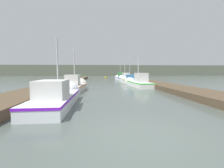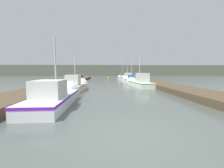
{
  "view_description": "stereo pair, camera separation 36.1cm",
  "coord_description": "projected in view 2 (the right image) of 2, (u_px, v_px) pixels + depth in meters",
  "views": [
    {
      "loc": [
        -1.04,
        -3.96,
        1.73
      ],
      "look_at": [
        -0.07,
        8.49,
        0.69
      ],
      "focal_mm": 24.0,
      "sensor_mm": 36.0,
      "label": 1
    },
    {
      "loc": [
        -0.68,
        -3.98,
        1.73
      ],
      "look_at": [
        -0.07,
        8.49,
        0.69
      ],
      "focal_mm": 24.0,
      "sensor_mm": 36.0,
      "label": 2
    }
  ],
  "objects": [
    {
      "name": "distant_shore_ridge",
      "position": [
        106.0,
        71.0,
        70.24
      ],
      "size": [
        120.0,
        16.0,
        4.46
      ],
      "color": "#565B4C",
      "rests_on": "ground_plane"
    },
    {
      "name": "dock_right",
      "position": [
        152.0,
        83.0,
        20.33
      ],
      "size": [
        2.73,
        40.0,
        0.42
      ],
      "color": "#4C3D2B",
      "rests_on": "ground_plane"
    },
    {
      "name": "fishing_boat_2",
      "position": [
        139.0,
        82.0,
        17.87
      ],
      "size": [
        2.07,
        6.25,
        4.34
      ],
      "rotation": [
        0.0,
        0.0,
        0.09
      ],
      "color": "silver",
      "rests_on": "ground_plane"
    },
    {
      "name": "mooring_piling_1",
      "position": [
        82.0,
        78.0,
        26.0
      ],
      "size": [
        0.37,
        0.37,
        1.22
      ],
      "color": "#473523",
      "rests_on": "ground_plane"
    },
    {
      "name": "fishing_boat_3",
      "position": [
        131.0,
        80.0,
        22.51
      ],
      "size": [
        2.01,
        5.45,
        4.89
      ],
      "rotation": [
        0.0,
        0.0,
        0.08
      ],
      "color": "silver",
      "rests_on": "ground_plane"
    },
    {
      "name": "fishing_boat_1",
      "position": [
        76.0,
        86.0,
        14.05
      ],
      "size": [
        1.86,
        4.68,
        4.66
      ],
      "rotation": [
        0.0,
        0.0,
        -0.05
      ],
      "color": "silver",
      "rests_on": "ground_plane"
    },
    {
      "name": "ground_plane",
      "position": [
        130.0,
        134.0,
        4.14
      ],
      "size": [
        200.0,
        200.0,
        0.0
      ],
      "color": "#47514C"
    },
    {
      "name": "fishing_boat_0",
      "position": [
        58.0,
        96.0,
        8.12
      ],
      "size": [
        1.69,
        6.06,
        3.93
      ],
      "rotation": [
        0.0,
        0.0,
        0.02
      ],
      "color": "silver",
      "rests_on": "ground_plane"
    },
    {
      "name": "channel_buoy",
      "position": [
        109.0,
        78.0,
        38.99
      ],
      "size": [
        0.58,
        0.58,
        1.08
      ],
      "color": "gold",
      "rests_on": "ground_plane"
    },
    {
      "name": "mooring_piling_2",
      "position": [
        128.0,
        77.0,
        34.11
      ],
      "size": [
        0.29,
        0.29,
        1.01
      ],
      "color": "#473523",
      "rests_on": "ground_plane"
    },
    {
      "name": "fishing_boat_4",
      "position": [
        127.0,
        79.0,
        27.1
      ],
      "size": [
        1.61,
        6.09,
        3.38
      ],
      "rotation": [
        0.0,
        0.0,
        0.01
      ],
      "color": "silver",
      "rests_on": "ground_plane"
    },
    {
      "name": "mooring_piling_0",
      "position": [
        133.0,
        79.0,
        26.39
      ],
      "size": [
        0.31,
        0.31,
        1.0
      ],
      "color": "#473523",
      "rests_on": "ground_plane"
    },
    {
      "name": "fishing_boat_5",
      "position": [
        123.0,
        77.0,
        31.75
      ],
      "size": [
        1.84,
        4.91,
        4.89
      ],
      "rotation": [
        0.0,
        0.0,
        0.08
      ],
      "color": "silver",
      "rests_on": "ground_plane"
    },
    {
      "name": "seagull_lead",
      "position": [
        122.0,
        58.0,
        20.41
      ],
      "size": [
        0.56,
        0.3,
        0.12
      ],
      "rotation": [
        0.0,
        0.0,
        2.94
      ],
      "color": "white"
    },
    {
      "name": "dock_left",
      "position": [
        66.0,
        83.0,
        19.77
      ],
      "size": [
        2.73,
        40.0,
        0.42
      ],
      "color": "#4C3D2B",
      "rests_on": "ground_plane"
    }
  ]
}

